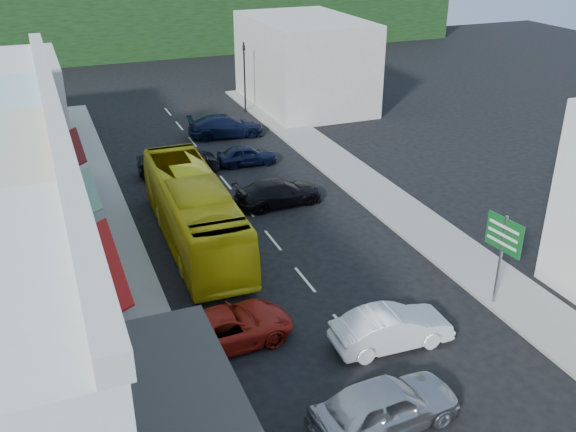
{
  "coord_description": "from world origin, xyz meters",
  "views": [
    {
      "loc": [
        -9.64,
        -18.11,
        14.54
      ],
      "look_at": [
        0.0,
        6.0,
        2.2
      ],
      "focal_mm": 40.0,
      "sensor_mm": 36.0,
      "label": 1
    }
  ],
  "objects_px": {
    "car_silver": "(385,408)",
    "traffic_signal": "(245,78)",
    "car_red": "(226,328)",
    "pedestrian_left": "(114,299)",
    "bus": "(194,213)",
    "car_white": "(392,329)",
    "direction_sign": "(500,262)"
  },
  "relations": [
    {
      "from": "car_red",
      "to": "traffic_signal",
      "type": "height_order",
      "value": "traffic_signal"
    },
    {
      "from": "direction_sign",
      "to": "car_silver",
      "type": "bearing_deg",
      "value": -157.54
    },
    {
      "from": "pedestrian_left",
      "to": "car_silver",
      "type": "bearing_deg",
      "value": -143.52
    },
    {
      "from": "bus",
      "to": "car_white",
      "type": "distance_m",
      "value": 11.73
    },
    {
      "from": "car_white",
      "to": "car_red",
      "type": "xyz_separation_m",
      "value": [
        -5.61,
        2.33,
        0.0
      ]
    },
    {
      "from": "car_white",
      "to": "pedestrian_left",
      "type": "xyz_separation_m",
      "value": [
        -9.22,
        5.33,
        0.3
      ]
    },
    {
      "from": "car_red",
      "to": "direction_sign",
      "type": "bearing_deg",
      "value": -102.99
    },
    {
      "from": "car_silver",
      "to": "direction_sign",
      "type": "bearing_deg",
      "value": -64.09
    },
    {
      "from": "car_silver",
      "to": "car_red",
      "type": "relative_size",
      "value": 0.96
    },
    {
      "from": "car_red",
      "to": "pedestrian_left",
      "type": "relative_size",
      "value": 2.71
    },
    {
      "from": "car_silver",
      "to": "pedestrian_left",
      "type": "bearing_deg",
      "value": 33.92
    },
    {
      "from": "car_red",
      "to": "pedestrian_left",
      "type": "xyz_separation_m",
      "value": [
        -3.61,
        2.99,
        0.3
      ]
    },
    {
      "from": "car_red",
      "to": "traffic_signal",
      "type": "xyz_separation_m",
      "value": [
        10.3,
        28.83,
        2.05
      ]
    },
    {
      "from": "pedestrian_left",
      "to": "direction_sign",
      "type": "relative_size",
      "value": 0.42
    },
    {
      "from": "car_red",
      "to": "pedestrian_left",
      "type": "height_order",
      "value": "pedestrian_left"
    },
    {
      "from": "bus",
      "to": "car_silver",
      "type": "distance_m",
      "value": 14.5
    },
    {
      "from": "traffic_signal",
      "to": "bus",
      "type": "bearing_deg",
      "value": 62.83
    },
    {
      "from": "car_red",
      "to": "direction_sign",
      "type": "distance_m",
      "value": 11.07
    },
    {
      "from": "car_silver",
      "to": "car_white",
      "type": "height_order",
      "value": "same"
    },
    {
      "from": "bus",
      "to": "car_white",
      "type": "relative_size",
      "value": 2.64
    },
    {
      "from": "pedestrian_left",
      "to": "direction_sign",
      "type": "xyz_separation_m",
      "value": [
        14.5,
        -4.52,
        1.0
      ]
    },
    {
      "from": "car_silver",
      "to": "traffic_signal",
      "type": "bearing_deg",
      "value": -15.4
    },
    {
      "from": "car_red",
      "to": "direction_sign",
      "type": "xyz_separation_m",
      "value": [
        10.89,
        -1.52,
        1.3
      ]
    },
    {
      "from": "bus",
      "to": "direction_sign",
      "type": "xyz_separation_m",
      "value": [
        9.93,
        -9.92,
        0.45
      ]
    },
    {
      "from": "car_silver",
      "to": "traffic_signal",
      "type": "height_order",
      "value": "traffic_signal"
    },
    {
      "from": "car_red",
      "to": "car_silver",
      "type": "bearing_deg",
      "value": -155.64
    },
    {
      "from": "car_white",
      "to": "traffic_signal",
      "type": "height_order",
      "value": "traffic_signal"
    },
    {
      "from": "car_silver",
      "to": "pedestrian_left",
      "type": "distance_m",
      "value": 11.26
    },
    {
      "from": "car_white",
      "to": "pedestrian_left",
      "type": "relative_size",
      "value": 2.59
    },
    {
      "from": "car_silver",
      "to": "pedestrian_left",
      "type": "xyz_separation_m",
      "value": [
        -6.92,
        8.88,
        0.3
      ]
    },
    {
      "from": "car_silver",
      "to": "traffic_signal",
      "type": "relative_size",
      "value": 0.8
    },
    {
      "from": "car_white",
      "to": "direction_sign",
      "type": "distance_m",
      "value": 5.49
    }
  ]
}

